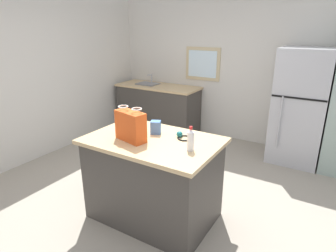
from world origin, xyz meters
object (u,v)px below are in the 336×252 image
kitchen_island (153,179)px  bottle (191,140)px  refrigerator (300,107)px  small_box (156,127)px  ear_defenders (185,137)px  shopping_bag (131,126)px

kitchen_island → bottle: bottle is taller
refrigerator → kitchen_island: bearing=-114.7°
small_box → ear_defenders: (0.34, 0.02, -0.05)m
shopping_bag → ear_defenders: size_ratio=1.79×
refrigerator → small_box: bearing=-117.4°
shopping_bag → small_box: size_ratio=2.58×
kitchen_island → shopping_bag: bearing=-139.9°
refrigerator → shopping_bag: 2.77m
bottle → small_box: bearing=158.7°
shopping_bag → kitchen_island: bearing=40.1°
kitchen_island → shopping_bag: shopping_bag is taller
refrigerator → ear_defenders: bearing=-110.3°
shopping_bag → small_box: shopping_bag is taller
refrigerator → ear_defenders: 2.30m
refrigerator → small_box: (-1.13, -2.18, 0.13)m
small_box → bottle: (0.52, -0.20, 0.04)m
ear_defenders → shopping_bag: bearing=-144.5°
kitchen_island → refrigerator: refrigerator is taller
small_box → kitchen_island: bearing=-67.7°
shopping_bag → bottle: shopping_bag is taller
kitchen_island → refrigerator: 2.60m
kitchen_island → ear_defenders: bearing=32.4°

